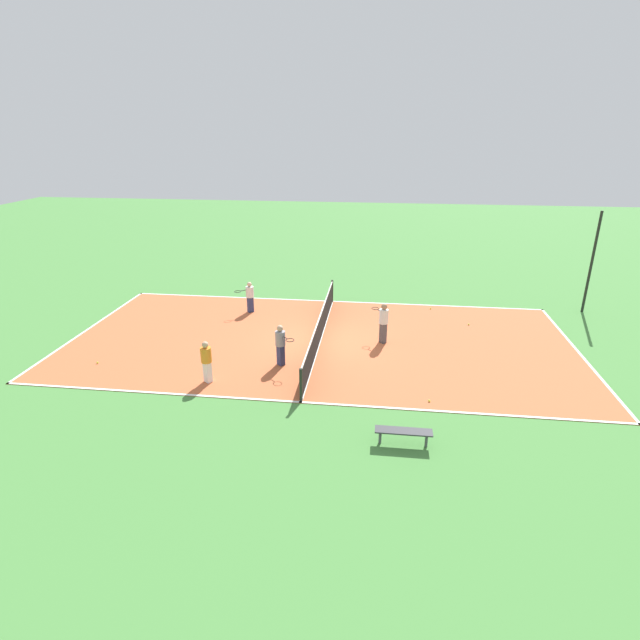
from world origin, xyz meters
TOP-DOWN VIEW (x-y plane):
  - ground_plane at (0.00, 0.00)m, footprint 80.00×80.00m
  - court_surface at (0.00, 0.00)m, footprint 9.87×20.03m
  - tennis_net at (0.00, 0.00)m, footprint 9.67×0.10m
  - bench at (6.72, 3.11)m, footprint 0.36×1.54m
  - player_far_white at (-0.11, 2.50)m, footprint 0.95×0.81m
  - player_baseline_gray at (2.37, -1.12)m, footprint 0.89×0.90m
  - player_near_white at (-2.91, -3.63)m, footprint 0.87×0.92m
  - player_center_orange at (3.94, -3.31)m, footprint 0.50×0.50m
  - tennis_ball_left_sideline at (3.11, -7.78)m, footprint 0.07×0.07m
  - tennis_ball_right_alley at (4.37, 4.00)m, footprint 0.07×0.07m
  - tennis_ball_midcourt at (-2.45, 6.21)m, footprint 0.07×0.07m
  - tennis_ball_near_net at (-4.32, 4.73)m, footprint 0.07×0.07m
  - fence_post_back_left at (-4.90, 11.74)m, footprint 0.12×0.12m

SIDE VIEW (x-z plane):
  - ground_plane at x=0.00m, z-range 0.00..0.00m
  - court_surface at x=0.00m, z-range 0.00..0.02m
  - tennis_ball_left_sideline at x=3.11m, z-range 0.02..0.09m
  - tennis_ball_right_alley at x=4.37m, z-range 0.02..0.09m
  - tennis_ball_midcourt at x=-2.45m, z-range 0.02..0.09m
  - tennis_ball_near_net at x=-4.32m, z-range 0.02..0.09m
  - bench at x=6.72m, z-range 0.16..0.61m
  - tennis_net at x=0.00m, z-range 0.03..1.14m
  - player_near_white at x=-2.91m, z-range 0.11..1.55m
  - player_center_orange at x=3.94m, z-range 0.11..1.58m
  - player_baseline_gray at x=2.37m, z-range 0.13..1.65m
  - player_far_white at x=-0.11m, z-range 0.14..1.78m
  - fence_post_back_left at x=-4.90m, z-range 0.00..4.67m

